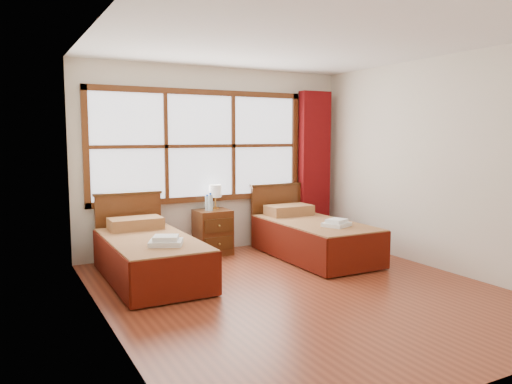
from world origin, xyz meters
TOP-DOWN VIEW (x-y plane):
  - floor at (0.00, 0.00)m, footprint 4.50×4.50m
  - ceiling at (0.00, 0.00)m, footprint 4.50×4.50m
  - wall_back at (0.00, 2.25)m, footprint 4.00×0.00m
  - wall_left at (-2.00, 0.00)m, footprint 0.00×4.50m
  - wall_right at (2.00, 0.00)m, footprint 0.00×4.50m
  - window at (-0.25, 2.21)m, footprint 3.16×0.06m
  - curtain at (1.60, 2.11)m, footprint 0.50×0.16m
  - bed_left at (-1.29, 1.20)m, footprint 0.95×1.97m
  - bed_right at (0.95, 1.20)m, footprint 0.96×1.98m
  - nightstand at (-0.17, 1.99)m, footprint 0.47×0.46m
  - towels_left at (-1.25, 0.72)m, footprint 0.43×0.41m
  - towels_right at (1.01, 0.73)m, footprint 0.39×0.37m
  - lamp at (-0.08, 2.11)m, footprint 0.17×0.17m
  - bottle_near at (-0.25, 2.00)m, footprint 0.06×0.06m
  - bottle_far at (-0.21, 1.96)m, footprint 0.07×0.07m

SIDE VIEW (x-z plane):
  - floor at x=0.00m, z-range 0.00..0.00m
  - bed_left at x=-1.29m, z-range -0.18..0.74m
  - bed_right at x=0.95m, z-range -0.18..0.75m
  - nightstand at x=-0.17m, z-range 0.00..0.62m
  - towels_left at x=-1.25m, z-range 0.48..0.58m
  - towels_right at x=1.01m, z-range 0.49..0.58m
  - bottle_near at x=-0.25m, z-range 0.61..0.83m
  - bottle_far at x=-0.21m, z-range 0.61..0.86m
  - lamp at x=-0.08m, z-range 0.69..1.03m
  - curtain at x=1.60m, z-range 0.02..2.32m
  - wall_back at x=0.00m, z-range -0.70..3.30m
  - wall_left at x=-2.00m, z-range -0.95..3.55m
  - wall_right at x=2.00m, z-range -0.95..3.55m
  - window at x=-0.25m, z-range 0.72..2.28m
  - ceiling at x=0.00m, z-range 2.60..2.60m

